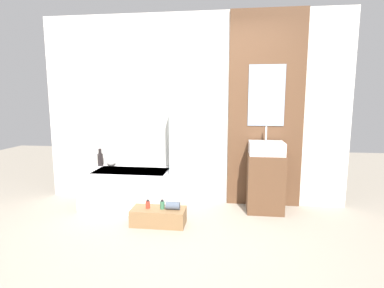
% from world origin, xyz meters
% --- Properties ---
extents(ground_plane, '(12.00, 12.00, 0.00)m').
position_xyz_m(ground_plane, '(0.00, 0.00, 0.00)').
color(ground_plane, gray).
extents(wall_tiled_back, '(4.20, 0.06, 2.60)m').
position_xyz_m(wall_tiled_back, '(0.00, 1.58, 1.30)').
color(wall_tiled_back, silver).
rests_on(wall_tiled_back, ground_plane).
extents(wall_wood_accent, '(0.98, 0.04, 2.60)m').
position_xyz_m(wall_wood_accent, '(1.00, 1.53, 1.31)').
color(wall_wood_accent, brown).
rests_on(wall_wood_accent, ground_plane).
extents(bathtub, '(1.25, 0.65, 0.51)m').
position_xyz_m(bathtub, '(-0.77, 1.21, 0.25)').
color(bathtub, white).
rests_on(bathtub, ground_plane).
extents(glass_shower_screen, '(0.01, 0.62, 1.19)m').
position_xyz_m(glass_shower_screen, '(-0.17, 1.21, 1.10)').
color(glass_shower_screen, silver).
rests_on(glass_shower_screen, bathtub).
extents(wooden_step_bench, '(0.63, 0.28, 0.19)m').
position_xyz_m(wooden_step_bench, '(-0.27, 0.69, 0.10)').
color(wooden_step_bench, olive).
rests_on(wooden_step_bench, ground_plane).
extents(vanity_cabinet, '(0.46, 0.42, 0.75)m').
position_xyz_m(vanity_cabinet, '(1.00, 1.30, 0.38)').
color(vanity_cabinet, brown).
rests_on(vanity_cabinet, ground_plane).
extents(sink, '(0.44, 0.36, 0.35)m').
position_xyz_m(sink, '(1.00, 1.30, 0.83)').
color(sink, white).
rests_on(sink, vanity_cabinet).
extents(vase_tall_dark, '(0.08, 0.08, 0.25)m').
position_xyz_m(vase_tall_dark, '(-1.30, 1.44, 0.61)').
color(vase_tall_dark, black).
rests_on(vase_tall_dark, bathtub).
extents(vase_round_light, '(0.14, 0.14, 0.14)m').
position_xyz_m(vase_round_light, '(-1.12, 1.41, 0.57)').
color(vase_round_light, silver).
rests_on(vase_round_light, bathtub).
extents(bottle_soap_primary, '(0.05, 0.05, 0.10)m').
position_xyz_m(bottle_soap_primary, '(-0.40, 0.69, 0.24)').
color(bottle_soap_primary, red).
rests_on(bottle_soap_primary, wooden_step_bench).
extents(bottle_soap_secondary, '(0.05, 0.05, 0.11)m').
position_xyz_m(bottle_soap_secondary, '(-0.22, 0.69, 0.24)').
color(bottle_soap_secondary, '#38704C').
rests_on(bottle_soap_secondary, wooden_step_bench).
extents(towel_roll, '(0.16, 0.09, 0.09)m').
position_xyz_m(towel_roll, '(-0.10, 0.69, 0.24)').
color(towel_roll, '#4C5666').
rests_on(towel_roll, wooden_step_bench).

